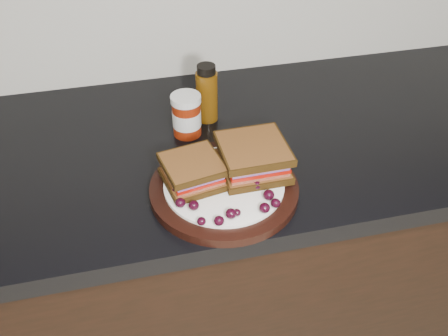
# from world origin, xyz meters

# --- Properties ---
(base_cabinets) EXTENTS (3.96, 0.58, 0.86)m
(base_cabinets) POSITION_xyz_m (0.00, 1.70, 0.43)
(base_cabinets) COLOR black
(base_cabinets) RESTS_ON ground_plane
(countertop) EXTENTS (3.98, 0.60, 0.04)m
(countertop) POSITION_xyz_m (0.00, 1.70, 0.88)
(countertop) COLOR black
(countertop) RESTS_ON base_cabinets
(plate) EXTENTS (0.28, 0.28, 0.02)m
(plate) POSITION_xyz_m (-0.06, 1.53, 0.91)
(plate) COLOR black
(plate) RESTS_ON countertop
(sandwich_left) EXTENTS (0.12, 0.12, 0.05)m
(sandwich_left) POSITION_xyz_m (-0.12, 1.55, 0.95)
(sandwich_left) COLOR brown
(sandwich_left) RESTS_ON plate
(sandwich_right) EXTENTS (0.13, 0.13, 0.06)m
(sandwich_right) POSITION_xyz_m (0.00, 1.56, 0.95)
(sandwich_right) COLOR brown
(sandwich_right) RESTS_ON plate
(grape_0) EXTENTS (0.02, 0.02, 0.02)m
(grape_0) POSITION_xyz_m (-0.15, 1.49, 0.93)
(grape_0) COLOR black
(grape_0) RESTS_ON plate
(grape_1) EXTENTS (0.02, 0.02, 0.02)m
(grape_1) POSITION_xyz_m (-0.13, 1.48, 0.93)
(grape_1) COLOR black
(grape_1) RESTS_ON plate
(grape_2) EXTENTS (0.02, 0.02, 0.01)m
(grape_2) POSITION_xyz_m (-0.12, 1.44, 0.93)
(grape_2) COLOR black
(grape_2) RESTS_ON plate
(grape_3) EXTENTS (0.02, 0.02, 0.02)m
(grape_3) POSITION_xyz_m (-0.09, 1.43, 0.93)
(grape_3) COLOR black
(grape_3) RESTS_ON plate
(grape_4) EXTENTS (0.02, 0.02, 0.02)m
(grape_4) POSITION_xyz_m (-0.07, 1.44, 0.93)
(grape_4) COLOR black
(grape_4) RESTS_ON plate
(grape_5) EXTENTS (0.01, 0.01, 0.01)m
(grape_5) POSITION_xyz_m (-0.06, 1.45, 0.93)
(grape_5) COLOR black
(grape_5) RESTS_ON plate
(grape_6) EXTENTS (0.02, 0.02, 0.02)m
(grape_6) POSITION_xyz_m (-0.01, 1.44, 0.93)
(grape_6) COLOR black
(grape_6) RESTS_ON plate
(grape_7) EXTENTS (0.02, 0.02, 0.02)m
(grape_7) POSITION_xyz_m (0.01, 1.45, 0.93)
(grape_7) COLOR black
(grape_7) RESTS_ON plate
(grape_8) EXTENTS (0.02, 0.02, 0.02)m
(grape_8) POSITION_xyz_m (0.01, 1.47, 0.93)
(grape_8) COLOR black
(grape_8) RESTS_ON plate
(grape_9) EXTENTS (0.02, 0.02, 0.02)m
(grape_9) POSITION_xyz_m (-0.01, 1.50, 0.93)
(grape_9) COLOR black
(grape_9) RESTS_ON plate
(grape_10) EXTENTS (0.02, 0.02, 0.02)m
(grape_10) POSITION_xyz_m (0.03, 1.54, 0.93)
(grape_10) COLOR black
(grape_10) RESTS_ON plate
(grape_11) EXTENTS (0.02, 0.02, 0.02)m
(grape_11) POSITION_xyz_m (0.00, 1.55, 0.93)
(grape_11) COLOR black
(grape_11) RESTS_ON plate
(grape_12) EXTENTS (0.02, 0.02, 0.02)m
(grape_12) POSITION_xyz_m (0.01, 1.56, 0.93)
(grape_12) COLOR black
(grape_12) RESTS_ON plate
(grape_13) EXTENTS (0.02, 0.02, 0.01)m
(grape_13) POSITION_xyz_m (-0.11, 1.60, 0.93)
(grape_13) COLOR black
(grape_13) RESTS_ON plate
(grape_14) EXTENTS (0.01, 0.01, 0.01)m
(grape_14) POSITION_xyz_m (-0.14, 1.56, 0.93)
(grape_14) COLOR black
(grape_14) RESTS_ON plate
(grape_15) EXTENTS (0.02, 0.02, 0.02)m
(grape_15) POSITION_xyz_m (-0.13, 1.54, 0.93)
(grape_15) COLOR black
(grape_15) RESTS_ON plate
(grape_16) EXTENTS (0.02, 0.02, 0.02)m
(grape_16) POSITION_xyz_m (-0.15, 1.52, 0.93)
(grape_16) COLOR black
(grape_16) RESTS_ON plate
(grape_17) EXTENTS (0.02, 0.02, 0.02)m
(grape_17) POSITION_xyz_m (-0.10, 1.58, 0.93)
(grape_17) COLOR black
(grape_17) RESTS_ON plate
(grape_18) EXTENTS (0.02, 0.02, 0.02)m
(grape_18) POSITION_xyz_m (-0.14, 1.57, 0.93)
(grape_18) COLOR black
(grape_18) RESTS_ON plate
(grape_19) EXTENTS (0.02, 0.02, 0.02)m
(grape_19) POSITION_xyz_m (-0.14, 1.55, 0.93)
(grape_19) COLOR black
(grape_19) RESTS_ON plate
(condiment_jar) EXTENTS (0.07, 0.07, 0.09)m
(condiment_jar) POSITION_xyz_m (-0.10, 1.74, 0.95)
(condiment_jar) COLOR maroon
(condiment_jar) RESTS_ON countertop
(oil_bottle) EXTENTS (0.05, 0.05, 0.13)m
(oil_bottle) POSITION_xyz_m (-0.04, 1.79, 0.97)
(oil_bottle) COLOR #533008
(oil_bottle) RESTS_ON countertop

